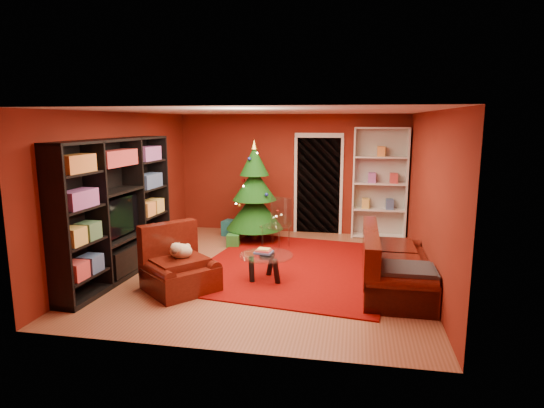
% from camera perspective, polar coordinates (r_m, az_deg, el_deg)
% --- Properties ---
extents(floor, '(5.00, 5.50, 0.05)m').
position_cam_1_polar(floor, '(7.67, -0.55, -8.46)').
color(floor, brown).
rests_on(floor, ground).
extents(ceiling, '(5.00, 5.50, 0.05)m').
position_cam_1_polar(ceiling, '(7.26, -0.59, 11.74)').
color(ceiling, silver).
rests_on(ceiling, wall_back).
extents(wall_back, '(5.00, 0.05, 2.60)m').
position_cam_1_polar(wall_back, '(10.06, 2.46, 3.80)').
color(wall_back, maroon).
rests_on(wall_back, ground).
extents(wall_left, '(0.05, 5.50, 2.60)m').
position_cam_1_polar(wall_left, '(8.21, -18.14, 1.80)').
color(wall_left, maroon).
rests_on(wall_left, ground).
extents(wall_right, '(0.05, 5.50, 2.60)m').
position_cam_1_polar(wall_right, '(7.31, 19.26, 0.72)').
color(wall_right, maroon).
rests_on(wall_right, ground).
extents(doorway, '(1.06, 0.60, 2.16)m').
position_cam_1_polar(doorway, '(9.99, 5.83, 2.26)').
color(doorway, black).
rests_on(doorway, floor).
extents(rug, '(3.56, 4.01, 0.02)m').
position_cam_1_polar(rug, '(7.85, 3.00, -7.77)').
color(rug, '#750703').
rests_on(rug, floor).
extents(media_unit, '(0.57, 2.87, 2.19)m').
position_cam_1_polar(media_unit, '(7.50, -19.00, -0.63)').
color(media_unit, black).
rests_on(media_unit, floor).
extents(christmas_tree, '(1.46, 1.46, 2.10)m').
position_cam_1_polar(christmas_tree, '(9.31, -2.21, 1.50)').
color(christmas_tree, '#0E3F0E').
rests_on(christmas_tree, floor).
extents(gift_box_teal, '(0.38, 0.38, 0.32)m').
position_cam_1_polar(gift_box_teal, '(9.93, -5.17, -3.00)').
color(gift_box_teal, '#186771').
rests_on(gift_box_teal, floor).
extents(gift_box_green, '(0.27, 0.27, 0.24)m').
position_cam_1_polar(gift_box_green, '(9.05, -4.88, -4.59)').
color(gift_box_green, '#226F25').
rests_on(gift_box_green, floor).
extents(gift_box_red, '(0.25, 0.25, 0.22)m').
position_cam_1_polar(gift_box_red, '(9.88, -2.31, -3.32)').
color(gift_box_red, maroon).
rests_on(gift_box_red, floor).
extents(white_bookshelf, '(1.11, 0.41, 2.39)m').
position_cam_1_polar(white_bookshelf, '(9.79, 13.37, 2.53)').
color(white_bookshelf, white).
rests_on(white_bookshelf, floor).
extents(armchair, '(1.39, 1.39, 0.77)m').
position_cam_1_polar(armchair, '(6.81, -11.46, -7.51)').
color(armchair, '#3C0E08').
rests_on(armchair, rug).
extents(dog, '(0.49, 0.50, 0.25)m').
position_cam_1_polar(dog, '(6.81, -11.34, -5.82)').
color(dog, beige).
rests_on(dog, armchair).
extents(sofa, '(0.94, 2.08, 0.89)m').
position_cam_1_polar(sofa, '(6.96, 15.31, -6.77)').
color(sofa, '#3C0E08').
rests_on(sofa, rug).
extents(coffee_table, '(0.93, 0.93, 0.52)m').
position_cam_1_polar(coffee_table, '(7.10, -0.74, -7.97)').
color(coffee_table, gray).
rests_on(coffee_table, rug).
extents(acrylic_chair, '(0.61, 0.63, 0.89)m').
position_cam_1_polar(acrylic_chair, '(8.79, 0.48, -2.82)').
color(acrylic_chair, '#66605B').
rests_on(acrylic_chair, rug).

